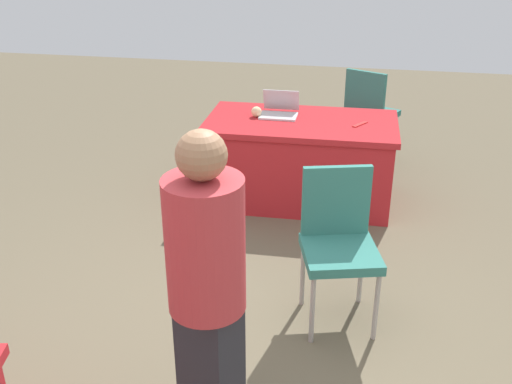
# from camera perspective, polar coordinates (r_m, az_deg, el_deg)

# --- Properties ---
(ground_plane) EXTENTS (14.40, 14.40, 0.00)m
(ground_plane) POSITION_cam_1_polar(r_m,az_deg,el_deg) (3.67, -1.14, -14.29)
(ground_plane) COLOR brown
(table_foreground) EXTENTS (1.64, 0.91, 0.73)m
(table_foreground) POSITION_cam_1_polar(r_m,az_deg,el_deg) (5.24, 4.22, 3.06)
(table_foreground) COLOR #AD1E23
(table_foreground) RESTS_ON ground
(chair_tucked_left) EXTENTS (0.59, 0.59, 0.95)m
(chair_tucked_left) POSITION_cam_1_polar(r_m,az_deg,el_deg) (6.14, 10.78, 7.80)
(chair_tucked_left) COLOR #9E9993
(chair_tucked_left) RESTS_ON ground
(chair_tucked_right) EXTENTS (0.54, 0.54, 0.97)m
(chair_tucked_right) POSITION_cam_1_polar(r_m,az_deg,el_deg) (3.63, 7.90, -4.30)
(chair_tucked_right) COLOR #9E9993
(chair_tucked_right) RESTS_ON ground
(person_presenter) EXTENTS (0.46, 0.46, 1.58)m
(person_presenter) POSITION_cam_1_polar(r_m,az_deg,el_deg) (2.61, -4.73, -8.84)
(person_presenter) COLOR #26262D
(person_presenter) RESTS_ON ground
(laptop_silver) EXTENTS (0.32, 0.29, 0.21)m
(laptop_silver) POSITION_cam_1_polar(r_m,az_deg,el_deg) (5.23, 2.24, 7.76)
(laptop_silver) COLOR silver
(laptop_silver) RESTS_ON table_foreground
(yarn_ball) EXTENTS (0.09, 0.09, 0.09)m
(yarn_ball) POSITION_cam_1_polar(r_m,az_deg,el_deg) (5.18, 0.05, 7.68)
(yarn_ball) COLOR beige
(yarn_ball) RESTS_ON table_foreground
(scissors_red) EXTENTS (0.13, 0.17, 0.01)m
(scissors_red) POSITION_cam_1_polar(r_m,az_deg,el_deg) (5.07, 9.91, 6.40)
(scissors_red) COLOR red
(scissors_red) RESTS_ON table_foreground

